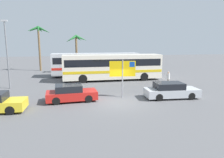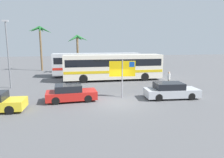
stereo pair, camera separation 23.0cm
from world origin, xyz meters
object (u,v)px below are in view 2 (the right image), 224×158
(car_red, at_px, (71,93))
(ferry_sign, at_px, (123,70))
(car_silver, at_px, (171,91))
(pedestrian_crossing_lot, at_px, (169,78))
(bus_rear_coach, at_px, (97,63))
(bus_front_coach, at_px, (113,66))

(car_red, bearing_deg, ferry_sign, 0.63)
(car_silver, xyz_separation_m, pedestrian_crossing_lot, (1.96, 4.39, 0.30))
(bus_rear_coach, height_order, ferry_sign, ferry_sign)
(bus_front_coach, bearing_deg, pedestrian_crossing_lot, -43.25)
(bus_rear_coach, relative_size, car_red, 2.99)
(bus_front_coach, height_order, car_red, bus_front_coach)
(bus_front_coach, distance_m, car_red, 9.94)
(car_silver, relative_size, car_red, 1.13)
(bus_front_coach, relative_size, car_silver, 2.66)
(car_silver, height_order, pedestrian_crossing_lot, pedestrian_crossing_lot)
(bus_front_coach, height_order, bus_rear_coach, same)
(bus_rear_coach, bearing_deg, ferry_sign, -86.03)
(bus_rear_coach, height_order, car_silver, bus_rear_coach)
(car_silver, distance_m, car_red, 8.26)
(car_red, bearing_deg, bus_front_coach, 55.59)
(bus_rear_coach, bearing_deg, car_silver, -70.08)
(car_red, height_order, pedestrian_crossing_lot, pedestrian_crossing_lot)
(bus_front_coach, xyz_separation_m, car_red, (-5.08, -8.47, -1.15))
(bus_front_coach, xyz_separation_m, pedestrian_crossing_lot, (5.11, -4.80, -0.85))
(car_silver, distance_m, pedestrian_crossing_lot, 4.81)
(ferry_sign, bearing_deg, pedestrian_crossing_lot, 35.29)
(ferry_sign, xyz_separation_m, pedestrian_crossing_lot, (5.85, 3.36, -1.39))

